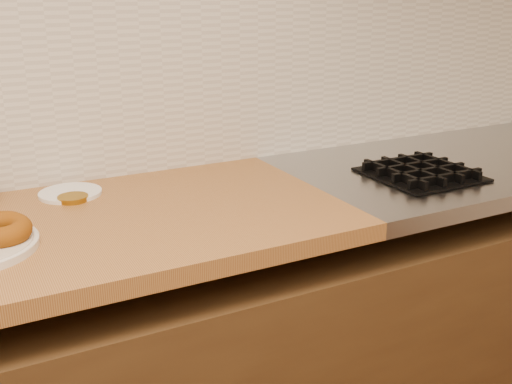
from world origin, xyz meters
TOP-DOWN VIEW (x-y plane):
  - stovetop at (1.15, 1.69)m, footprint 1.30×0.62m
  - backsplash at (0.00, 1.99)m, footprint 3.60×0.02m
  - burner_grates at (1.13, 1.61)m, footprint 0.91×0.26m
  - ring_donut at (-0.23, 1.63)m, footprint 0.16×0.16m
  - tub_lid at (-0.06, 1.88)m, footprint 0.19×0.19m
  - brass_jar_lid at (-0.06, 1.83)m, footprint 0.08×0.08m

SIDE VIEW (x-z plane):
  - stovetop at x=1.15m, z-range 0.86..0.90m
  - tub_lid at x=-0.06m, z-range 0.90..0.91m
  - brass_jar_lid at x=-0.06m, z-range 0.90..0.91m
  - burner_grates at x=1.13m, z-range 0.90..0.93m
  - ring_donut at x=-0.23m, z-range 0.91..0.96m
  - backsplash at x=0.00m, z-range 0.90..1.50m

